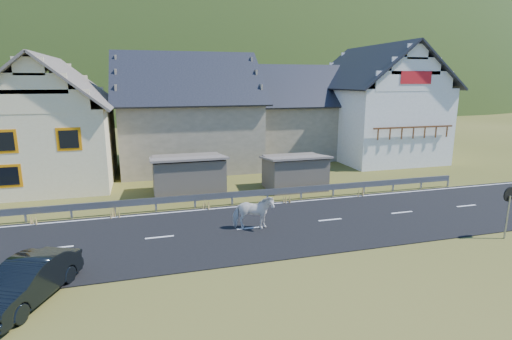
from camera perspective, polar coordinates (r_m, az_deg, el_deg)
name	(u,v)px	position (r m, az deg, el deg)	size (l,w,h in m)	color
ground	(250,229)	(18.32, -0.88, -8.41)	(160.00, 160.00, 0.00)	#434716
road	(250,228)	(18.31, -0.88, -8.35)	(60.00, 7.00, 0.04)	black
lane_markings	(250,228)	(18.30, -0.88, -8.28)	(60.00, 6.60, 0.01)	silver
guardrail	(232,195)	(21.53, -3.44, -3.61)	(28.10, 0.09, 0.75)	#93969B
shed_left	(188,176)	(23.78, -9.64, -0.86)	(4.30, 3.30, 2.40)	#645A4C
shed_right	(295,173)	(24.85, 5.55, -0.39)	(3.80, 2.90, 2.20)	#645A4C
house_cream	(52,116)	(29.14, -27.12, 6.89)	(7.80, 9.80, 8.30)	#FFEDB9
house_stone_a	(187,106)	(31.76, -9.82, 8.95)	(10.80, 9.80, 8.90)	gray
house_stone_b	(298,108)	(36.18, 5.97, 8.86)	(9.80, 8.80, 8.10)	gray
house_white	(376,99)	(36.20, 16.80, 9.71)	(8.80, 10.80, 9.70)	white
mountain	(163,137)	(198.53, -13.08, 4.62)	(440.00, 280.00, 260.00)	#203C0F
horse	(253,213)	(17.92, -0.40, -6.12)	(1.84, 0.84, 1.55)	silver
car	(27,281)	(14.33, -29.94, -13.63)	(1.36, 3.91, 1.29)	black
traffic_mirror	(508,201)	(19.82, 32.34, -3.76)	(0.63, 0.21, 2.26)	#93969B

